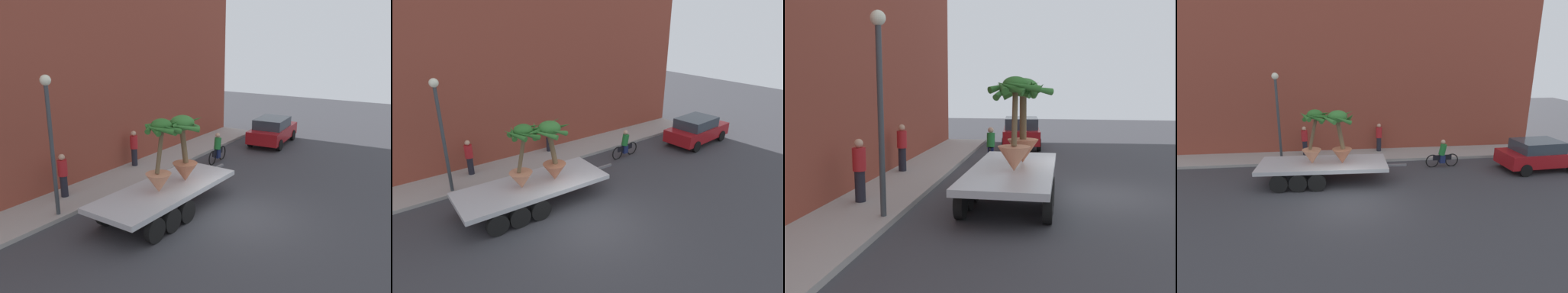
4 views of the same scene
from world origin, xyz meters
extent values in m
plane|color=#38383D|center=(0.00, 0.00, 0.00)|extent=(60.00, 60.00, 0.00)
cube|color=#A39E99|center=(0.00, 6.10, 0.07)|extent=(24.00, 2.20, 0.15)
cube|color=brown|center=(0.00, 7.80, 4.77)|extent=(24.00, 1.20, 9.55)
cube|color=#B7BABF|center=(-1.12, 2.39, 0.89)|extent=(6.02, 2.45, 0.18)
cylinder|color=black|center=(-2.99, 3.51, 0.40)|extent=(0.81, 0.24, 0.80)
cylinder|color=black|center=(-3.05, 1.38, 0.40)|extent=(0.81, 0.24, 0.80)
cylinder|color=black|center=(-2.16, 3.48, 0.40)|extent=(0.81, 0.24, 0.80)
cylinder|color=black|center=(-2.22, 1.36, 0.40)|extent=(0.81, 0.24, 0.80)
cylinder|color=black|center=(-1.32, 3.46, 0.40)|extent=(0.81, 0.24, 0.80)
cylinder|color=black|center=(-1.38, 1.34, 0.40)|extent=(0.81, 0.24, 0.80)
cube|color=slate|center=(2.36, 2.29, 0.74)|extent=(1.00, 0.13, 0.10)
cone|color=#B26647|center=(-0.22, 2.17, 1.33)|extent=(0.93, 0.93, 0.70)
cylinder|color=brown|center=(-0.30, 2.17, 2.44)|extent=(0.45, 0.20, 1.54)
ellipsoid|color=#387A33|center=(-0.38, 2.17, 3.21)|extent=(0.86, 0.86, 0.54)
cone|color=#387A33|center=(0.20, 2.26, 3.13)|extent=(0.39, 1.17, 0.63)
cone|color=#387A33|center=(-0.22, 2.76, 3.14)|extent=(1.24, 0.51, 0.62)
cone|color=#387A33|center=(-0.88, 2.42, 3.16)|extent=(0.68, 1.10, 0.49)
cone|color=#387A33|center=(-0.86, 1.83, 3.18)|extent=(0.85, 1.09, 0.38)
cone|color=#387A33|center=(-0.21, 1.74, 3.13)|extent=(0.94, 0.53, 0.53)
cone|color=tan|center=(-1.62, 2.31, 1.31)|extent=(0.89, 0.89, 0.67)
cylinder|color=brown|center=(-1.51, 2.31, 2.47)|extent=(0.52, 0.15, 1.64)
ellipsoid|color=#2D6B28|center=(-1.39, 2.31, 3.29)|extent=(0.70, 0.70, 0.44)
cone|color=#2D6B28|center=(-0.96, 2.36, 3.22)|extent=(0.28, 0.90, 0.50)
cone|color=#2D6B28|center=(-1.04, 2.67, 3.25)|extent=(0.86, 0.86, 0.42)
cone|color=#2D6B28|center=(-1.54, 2.66, 3.23)|extent=(0.80, 0.48, 0.42)
cone|color=#2D6B28|center=(-1.76, 2.41, 3.23)|extent=(0.39, 0.80, 0.44)
cone|color=#2D6B28|center=(-1.82, 2.09, 3.26)|extent=(0.63, 0.97, 0.37)
cone|color=#2D6B28|center=(-1.41, 1.87, 3.22)|extent=(0.91, 0.23, 0.51)
cone|color=#2D6B28|center=(-1.17, 1.96, 3.26)|extent=(0.83, 0.63, 0.36)
torus|color=black|center=(5.74, 3.87, 0.34)|extent=(0.74, 0.09, 0.74)
torus|color=black|center=(4.64, 3.81, 0.34)|extent=(0.74, 0.09, 0.74)
cube|color=black|center=(5.19, 3.84, 0.52)|extent=(1.04, 0.11, 0.28)
cylinder|color=#1E702D|center=(5.19, 3.84, 0.97)|extent=(0.46, 0.36, 0.65)
sphere|color=tan|center=(5.19, 3.84, 1.39)|extent=(0.24, 0.24, 0.24)
cube|color=navy|center=(5.19, 3.84, 0.44)|extent=(0.29, 0.25, 0.44)
cube|color=maroon|center=(10.15, 2.88, 0.67)|extent=(4.30, 2.11, 0.70)
cube|color=#2D3842|center=(9.94, 2.87, 1.30)|extent=(2.41, 1.79, 0.56)
cylinder|color=black|center=(11.44, 3.83, 0.32)|extent=(0.65, 0.24, 0.64)
cylinder|color=black|center=(11.57, 2.12, 0.32)|extent=(0.65, 0.24, 0.64)
cylinder|color=black|center=(8.73, 3.64, 0.32)|extent=(0.65, 0.24, 0.64)
cylinder|color=black|center=(8.85, 1.93, 0.32)|extent=(0.65, 0.24, 0.64)
cylinder|color=black|center=(-2.31, 6.40, 0.57)|extent=(0.28, 0.28, 0.85)
cylinder|color=red|center=(-2.31, 6.40, 1.31)|extent=(0.36, 0.36, 0.62)
sphere|color=tan|center=(-2.31, 6.40, 1.74)|extent=(0.24, 0.24, 0.24)
cylinder|color=black|center=(2.12, 6.69, 0.57)|extent=(0.28, 0.28, 0.85)
cylinder|color=red|center=(2.12, 6.69, 1.31)|extent=(0.36, 0.36, 0.62)
sphere|color=tan|center=(2.12, 6.69, 1.74)|extent=(0.24, 0.24, 0.24)
cylinder|color=#383D42|center=(-3.52, 5.30, 2.40)|extent=(0.14, 0.14, 4.50)
sphere|color=#EAEACC|center=(-3.52, 5.30, 4.80)|extent=(0.36, 0.36, 0.36)
camera|label=1|loc=(-11.68, -5.61, 6.10)|focal=36.45mm
camera|label=2|loc=(-6.26, -8.19, 7.20)|focal=30.25mm
camera|label=3|loc=(-13.77, 1.35, 3.31)|focal=42.21mm
camera|label=4|loc=(-0.48, -12.14, 5.89)|focal=29.59mm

